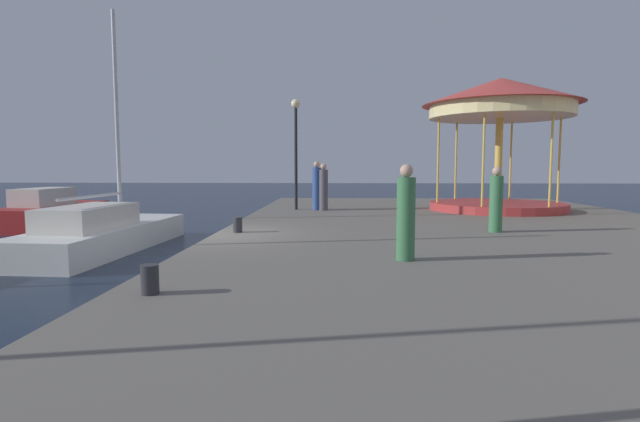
# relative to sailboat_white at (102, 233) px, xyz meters

# --- Properties ---
(ground_plane) EXTENTS (120.00, 120.00, 0.00)m
(ground_plane) POSITION_rel_sailboat_white_xyz_m (3.84, -1.79, -0.55)
(ground_plane) COLOR #162338
(quay_dock) EXTENTS (14.16, 28.01, 0.80)m
(quay_dock) POSITION_rel_sailboat_white_xyz_m (10.92, -1.79, -0.15)
(quay_dock) COLOR slate
(quay_dock) RESTS_ON ground
(sailboat_white) EXTENTS (2.55, 7.12, 7.31)m
(sailboat_white) POSITION_rel_sailboat_white_xyz_m (0.00, 0.00, 0.00)
(sailboat_white) COLOR white
(sailboat_white) RESTS_ON ground
(motorboat_red) EXTENTS (2.27, 5.77, 1.62)m
(motorboat_red) POSITION_rel_sailboat_white_xyz_m (-5.11, 5.83, 0.06)
(motorboat_red) COLOR maroon
(motorboat_red) RESTS_ON ground
(carousel) EXTENTS (5.96, 5.96, 5.10)m
(carousel) POSITION_rel_sailboat_white_xyz_m (13.22, 5.28, 4.03)
(carousel) COLOR #B23333
(carousel) RESTS_ON quay_dock
(lamp_post_mid_promenade) EXTENTS (0.36, 0.36, 4.33)m
(lamp_post_mid_promenade) POSITION_rel_sailboat_white_xyz_m (5.31, 5.21, 3.21)
(lamp_post_mid_promenade) COLOR black
(lamp_post_mid_promenade) RESTS_ON quay_dock
(bollard_center) EXTENTS (0.24, 0.24, 0.40)m
(bollard_center) POSITION_rel_sailboat_white_xyz_m (4.49, -7.69, 0.45)
(bollard_center) COLOR #2D2D33
(bollard_center) RESTS_ON quay_dock
(bollard_south) EXTENTS (0.24, 0.24, 0.40)m
(bollard_south) POSITION_rel_sailboat_white_xyz_m (4.39, -1.54, 0.45)
(bollard_south) COLOR #2D2D33
(bollard_south) RESTS_ON quay_dock
(person_near_carousel) EXTENTS (0.34, 0.34, 1.91)m
(person_near_carousel) POSITION_rel_sailboat_white_xyz_m (6.14, 5.04, 1.15)
(person_near_carousel) COLOR #2D4C8C
(person_near_carousel) RESTS_ON quay_dock
(person_mid_promenade) EXTENTS (0.34, 0.34, 1.83)m
(person_mid_promenade) POSITION_rel_sailboat_white_xyz_m (6.41, 4.93, 1.11)
(person_mid_promenade) COLOR #514C56
(person_mid_promenade) RESTS_ON quay_dock
(person_by_the_water) EXTENTS (0.34, 0.34, 1.71)m
(person_by_the_water) POSITION_rel_sailboat_white_xyz_m (11.13, -1.19, 1.05)
(person_by_the_water) COLOR #387247
(person_by_the_water) RESTS_ON quay_dock
(person_far_corner) EXTENTS (0.34, 0.34, 1.76)m
(person_far_corner) POSITION_rel_sailboat_white_xyz_m (8.26, -5.15, 1.07)
(person_far_corner) COLOR #387247
(person_far_corner) RESTS_ON quay_dock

